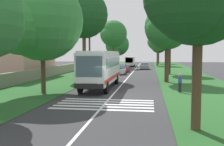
% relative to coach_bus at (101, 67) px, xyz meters
% --- Properties ---
extents(ground, '(160.00, 160.00, 0.00)m').
position_rel_coach_bus_xyz_m(ground, '(-4.53, -1.80, -2.15)').
color(ground, '#333335').
extents(grass_verge_left, '(120.00, 8.00, 0.04)m').
position_rel_coach_bus_xyz_m(grass_verge_left, '(10.47, 6.40, -2.13)').
color(grass_verge_left, '#235623').
rests_on(grass_verge_left, ground).
extents(grass_verge_right, '(120.00, 8.00, 0.04)m').
position_rel_coach_bus_xyz_m(grass_verge_right, '(10.47, -10.00, -2.13)').
color(grass_verge_right, '#235623').
rests_on(grass_verge_right, ground).
extents(centre_line, '(110.00, 0.16, 0.01)m').
position_rel_coach_bus_xyz_m(centre_line, '(10.47, -1.80, -2.14)').
color(centre_line, silver).
rests_on(centre_line, ground).
extents(coach_bus, '(11.16, 2.62, 3.73)m').
position_rel_coach_bus_xyz_m(coach_bus, '(0.00, 0.00, 0.00)').
color(coach_bus, white).
rests_on(coach_bus, ground).
extents(zebra_crossing, '(4.05, 6.80, 0.01)m').
position_rel_coach_bus_xyz_m(zebra_crossing, '(-8.56, -1.80, -2.14)').
color(zebra_crossing, silver).
rests_on(zebra_crossing, ground).
extents(trailing_car_0, '(4.30, 1.78, 1.43)m').
position_rel_coach_bus_xyz_m(trailing_car_0, '(17.12, 0.05, -1.48)').
color(trailing_car_0, silver).
rests_on(trailing_car_0, ground).
extents(trailing_car_1, '(4.30, 1.78, 1.43)m').
position_rel_coach_bus_xyz_m(trailing_car_1, '(22.35, -0.10, -1.48)').
color(trailing_car_1, '#B21E1E').
rests_on(trailing_car_1, ground).
extents(trailing_car_2, '(4.30, 1.78, 1.43)m').
position_rel_coach_bus_xyz_m(trailing_car_2, '(30.78, -3.75, -1.48)').
color(trailing_car_2, gray).
rests_on(trailing_car_2, ground).
extents(trailing_minibus_0, '(6.00, 2.14, 2.53)m').
position_rel_coach_bus_xyz_m(trailing_minibus_0, '(40.92, 0.08, -0.60)').
color(trailing_minibus_0, silver).
rests_on(trailing_minibus_0, ground).
extents(roadside_tree_left_0, '(8.39, 7.09, 9.88)m').
position_rel_coach_bus_xyz_m(roadside_tree_left_0, '(-4.58, 4.58, 4.05)').
color(roadside_tree_left_0, '#4C3826').
rests_on(roadside_tree_left_0, grass_verge_left).
extents(roadside_tree_left_1, '(7.54, 6.30, 11.05)m').
position_rel_coach_bus_xyz_m(roadside_tree_left_1, '(36.28, 3.74, 5.61)').
color(roadside_tree_left_1, '#4C3826').
rests_on(roadside_tree_left_1, grass_verge_left).
extents(roadside_tree_left_2, '(7.74, 6.54, 11.98)m').
position_rel_coach_bus_xyz_m(roadside_tree_left_2, '(9.46, 4.22, 6.42)').
color(roadside_tree_left_2, brown).
rests_on(roadside_tree_left_2, grass_verge_left).
extents(roadside_tree_left_4, '(7.99, 6.34, 8.90)m').
position_rel_coach_bus_xyz_m(roadside_tree_left_4, '(48.55, 4.29, 3.43)').
color(roadside_tree_left_4, '#4C3826').
rests_on(roadside_tree_left_4, grass_verge_left).
extents(roadside_tree_right_0, '(5.73, 5.07, 8.39)m').
position_rel_coach_bus_xyz_m(roadside_tree_right_0, '(59.00, -7.43, 3.63)').
color(roadside_tree_right_0, '#3D2D1E').
rests_on(roadside_tree_right_0, grass_verge_right).
extents(roadside_tree_right_1, '(6.15, 5.17, 9.23)m').
position_rel_coach_bus_xyz_m(roadside_tree_right_1, '(17.77, -7.82, 4.37)').
color(roadside_tree_right_1, '#3D2D1E').
rests_on(roadside_tree_right_1, grass_verge_right).
extents(roadside_tree_right_2, '(6.52, 5.44, 9.34)m').
position_rel_coach_bus_xyz_m(roadside_tree_right_2, '(45.66, -6.69, 4.35)').
color(roadside_tree_right_2, brown).
rests_on(roadside_tree_right_2, grass_verge_right).
extents(roadside_tree_right_4, '(6.61, 5.39, 9.28)m').
position_rel_coach_bus_xyz_m(roadside_tree_right_4, '(6.09, -6.77, 4.30)').
color(roadside_tree_right_4, '#4C3826').
rests_on(roadside_tree_right_4, grass_verge_right).
extents(utility_pole, '(0.24, 1.40, 7.90)m').
position_rel_coach_bus_xyz_m(utility_pole, '(9.02, 3.24, 1.99)').
color(utility_pole, '#473828').
rests_on(utility_pole, grass_verge_left).
extents(roadside_wall, '(70.00, 0.40, 1.41)m').
position_rel_coach_bus_xyz_m(roadside_wall, '(15.47, 9.80, -1.40)').
color(roadside_wall, gray).
rests_on(roadside_wall, grass_verge_left).
extents(roadside_building, '(12.12, 10.24, 7.31)m').
position_rel_coach_bus_xyz_m(roadside_building, '(11.26, 15.86, 1.56)').
color(roadside_building, tan).
rests_on(roadside_building, ground).
extents(pedestrian, '(0.34, 0.34, 1.69)m').
position_rel_coach_bus_xyz_m(pedestrian, '(-2.30, -7.58, -1.24)').
color(pedestrian, '#26262D').
rests_on(pedestrian, grass_verge_right).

